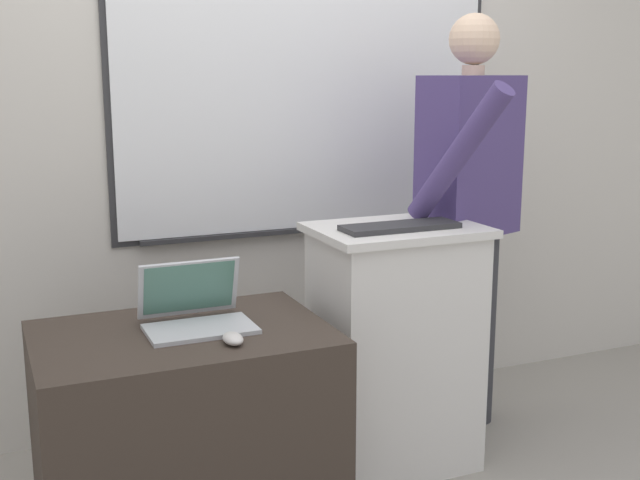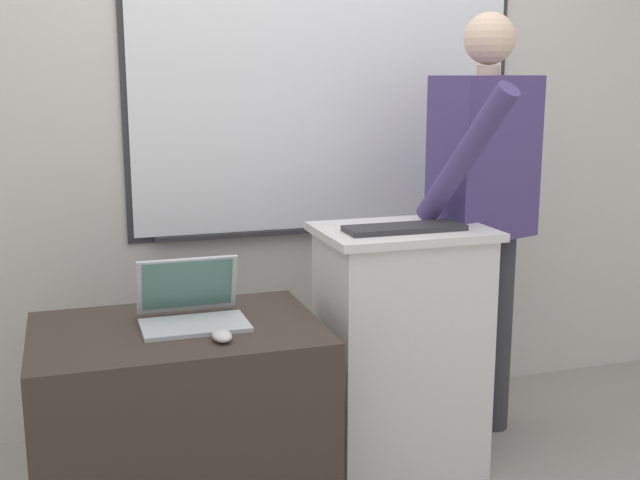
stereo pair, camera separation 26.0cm
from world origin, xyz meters
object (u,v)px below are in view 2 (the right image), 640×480
at_px(lectern_podium, 400,349).
at_px(wireless_keyboard, 405,228).
at_px(side_desk, 181,428).
at_px(laptop, 191,305).
at_px(person_presenter, 484,199).
at_px(computer_mouse_by_laptop, 222,336).

bearing_deg(lectern_podium, wireless_keyboard, -108.71).
bearing_deg(side_desk, wireless_keyboard, 6.87).
distance_m(lectern_podium, wireless_keyboard, 0.49).
height_order(side_desk, laptop, laptop).
bearing_deg(person_presenter, lectern_podium, -178.84).
bearing_deg(computer_mouse_by_laptop, person_presenter, 22.85).
relative_size(person_presenter, computer_mouse_by_laptop, 17.47).
distance_m(lectern_podium, computer_mouse_by_laptop, 0.86).
distance_m(lectern_podium, side_desk, 0.89).
distance_m(laptop, wireless_keyboard, 0.82).
xyz_separation_m(side_desk, person_presenter, (1.28, 0.31, 0.67)).
height_order(person_presenter, computer_mouse_by_laptop, person_presenter).
distance_m(side_desk, computer_mouse_by_laptop, 0.43).
bearing_deg(person_presenter, computer_mouse_by_laptop, -176.08).
distance_m(person_presenter, laptop, 1.28).
distance_m(lectern_podium, person_presenter, 0.70).
bearing_deg(person_presenter, side_desk, 174.74).
xyz_separation_m(person_presenter, computer_mouse_by_laptop, (-1.17, -0.49, -0.30)).
relative_size(person_presenter, laptop, 5.09).
distance_m(side_desk, person_presenter, 1.48).
relative_size(lectern_podium, laptop, 2.78).
distance_m(laptop, computer_mouse_by_laptop, 0.24).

